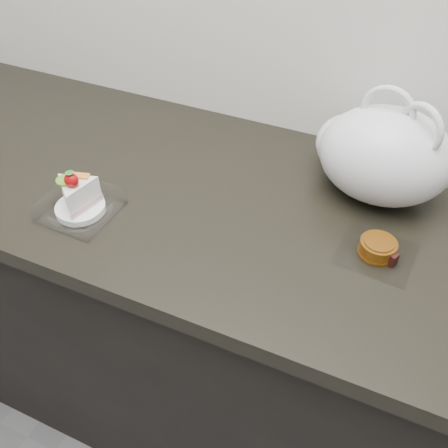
% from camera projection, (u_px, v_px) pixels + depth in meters
% --- Properties ---
extents(counter, '(2.04, 0.64, 0.90)m').
position_uv_depth(counter, '(234.00, 327.00, 1.35)').
color(counter, black).
rests_on(counter, ground).
extents(cake_tray, '(0.14, 0.14, 0.11)m').
position_uv_depth(cake_tray, '(79.00, 201.00, 1.00)').
color(cake_tray, white).
rests_on(cake_tray, counter).
extents(mooncake_wrap, '(0.14, 0.14, 0.03)m').
position_uv_depth(mooncake_wrap, '(378.00, 249.00, 0.92)').
color(mooncake_wrap, white).
rests_on(mooncake_wrap, counter).
extents(plastic_bag, '(0.33, 0.29, 0.24)m').
position_uv_depth(plastic_bag, '(379.00, 153.00, 1.01)').
color(plastic_bag, white).
rests_on(plastic_bag, counter).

